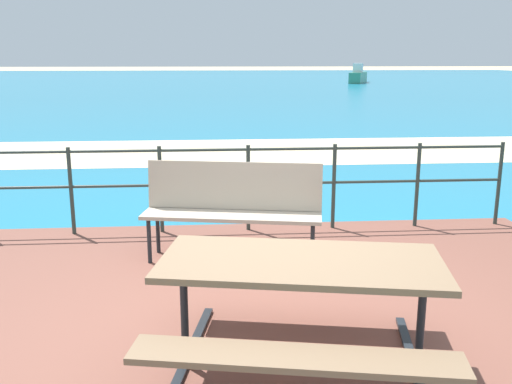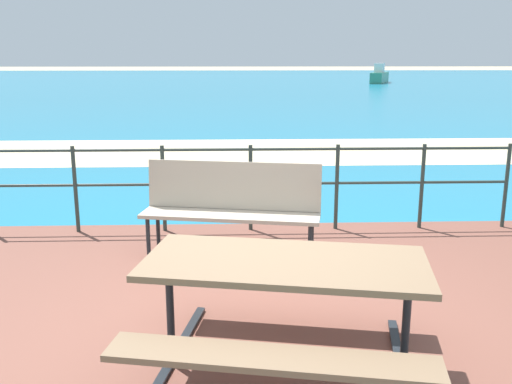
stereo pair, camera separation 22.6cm
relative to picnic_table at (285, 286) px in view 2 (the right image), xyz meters
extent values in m
plane|color=tan|center=(-0.12, 0.67, -0.64)|extent=(240.00, 240.00, 0.00)
cube|color=brown|center=(-0.12, 0.67, -0.61)|extent=(6.40, 5.20, 0.06)
cube|color=teal|center=(-0.12, 40.67, -0.64)|extent=(90.00, 90.00, 0.01)
cube|color=beige|center=(-0.12, 8.91, -0.63)|extent=(54.01, 3.69, 0.01)
cube|color=#7A6047|center=(0.00, 0.00, 0.15)|extent=(1.82, 1.08, 0.04)
cube|color=#7A6047|center=(-0.12, -0.64, -0.12)|extent=(1.72, 0.57, 0.04)
cube|color=#7A6047|center=(0.12, 0.64, -0.12)|extent=(1.72, 0.57, 0.04)
cylinder|color=#1E2328|center=(-0.72, 0.14, -0.22)|extent=(0.06, 0.06, 0.73)
cube|color=#1E2328|center=(-0.72, 0.14, -0.57)|extent=(0.35, 1.54, 0.03)
cylinder|color=#1E2328|center=(0.72, -0.14, -0.22)|extent=(0.06, 0.06, 0.73)
cube|color=#1E2328|center=(0.72, -0.14, -0.57)|extent=(0.35, 1.54, 0.03)
cube|color=tan|center=(-0.35, 2.03, -0.12)|extent=(1.76, 0.71, 0.04)
cube|color=tan|center=(-0.31, 2.21, 0.13)|extent=(1.70, 0.39, 0.47)
cylinder|color=#1E2328|center=(-1.14, 2.03, -0.35)|extent=(0.04, 0.04, 0.46)
cylinder|color=#1E2328|center=(-1.09, 2.33, -0.35)|extent=(0.04, 0.04, 0.46)
cylinder|color=#1E2328|center=(0.39, 1.74, -0.35)|extent=(0.04, 0.04, 0.46)
cylinder|color=#1E2328|center=(0.45, 2.03, -0.35)|extent=(0.04, 0.04, 0.46)
cylinder|color=#2D3833|center=(-2.09, 3.03, -0.09)|extent=(0.04, 0.04, 0.98)
cylinder|color=#2D3833|center=(-1.11, 3.03, -0.09)|extent=(0.04, 0.04, 0.98)
cylinder|color=#2D3833|center=(-0.12, 3.03, -0.09)|extent=(0.04, 0.04, 0.98)
cylinder|color=#2D3833|center=(0.86, 3.03, -0.09)|extent=(0.04, 0.04, 0.98)
cylinder|color=#2D3833|center=(1.84, 3.03, -0.09)|extent=(0.04, 0.04, 0.98)
cylinder|color=#2D3833|center=(2.83, 3.03, -0.09)|extent=(0.04, 0.04, 0.98)
cylinder|color=#2D3833|center=(-0.12, 3.03, 0.35)|extent=(5.90, 0.03, 0.03)
cylinder|color=#2D3833|center=(-0.12, 3.03, -0.04)|extent=(5.90, 0.03, 0.03)
cube|color=#338466|center=(11.13, 41.65, -0.22)|extent=(2.47, 4.47, 0.82)
cube|color=silver|center=(11.00, 41.34, 0.54)|extent=(1.04, 1.31, 0.70)
cone|color=#338466|center=(12.03, 43.95, -0.22)|extent=(0.87, 0.74, 0.74)
camera|label=1|loc=(-0.52, -3.18, 1.36)|focal=39.57mm
camera|label=2|loc=(-0.30, -3.19, 1.36)|focal=39.57mm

